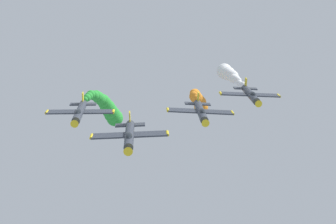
# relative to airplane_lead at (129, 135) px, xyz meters

# --- Properties ---
(airplane_lead) EXTENTS (9.57, 10.35, 2.33)m
(airplane_lead) POSITION_rel_airplane_lead_xyz_m (0.00, 0.00, 0.00)
(airplane_lead) COLOR #333842
(airplane_left_inner) EXTENTS (9.56, 10.35, 2.35)m
(airplane_left_inner) POSITION_rel_airplane_lead_xyz_m (-9.74, -10.02, 0.04)
(airplane_left_inner) COLOR #333842
(smoke_trail_left_inner) EXTENTS (5.61, 25.54, 9.82)m
(smoke_trail_left_inner) POSITION_rel_airplane_lead_xyz_m (-12.16, -35.14, -4.89)
(smoke_trail_left_inner) COLOR orange
(airplane_right_inner) EXTENTS (9.56, 10.35, 2.32)m
(airplane_right_inner) POSITION_rel_airplane_lead_xyz_m (7.11, -9.97, 0.21)
(airplane_right_inner) COLOR #333842
(smoke_trail_right_inner) EXTENTS (5.04, 30.43, 13.48)m
(smoke_trail_right_inner) POSITION_rel_airplane_lead_xyz_m (5.37, -38.98, -7.33)
(smoke_trail_right_inner) COLOR green
(airplane_left_outer) EXTENTS (9.57, 10.35, 2.34)m
(airplane_left_outer) POSITION_rel_airplane_lead_xyz_m (-18.33, -17.42, 0.57)
(airplane_left_outer) COLOR #333842
(smoke_trail_left_outer) EXTENTS (3.20, 21.15, 3.72)m
(smoke_trail_left_outer) POSITION_rel_airplane_lead_xyz_m (-18.34, -38.72, -0.37)
(smoke_trail_left_outer) COLOR white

